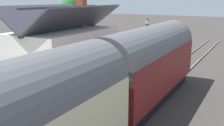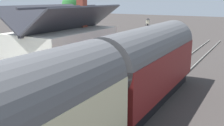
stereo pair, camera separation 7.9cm
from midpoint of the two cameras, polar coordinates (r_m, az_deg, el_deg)
name	(u,v)px [view 2 (the right image)]	position (r m, az deg, el deg)	size (l,w,h in m)	color
ground_plane	(128,100)	(15.68, 3.55, -8.04)	(160.00, 160.00, 0.00)	#383330
platform	(72,82)	(17.59, -8.60, -4.14)	(32.00, 6.23, 0.91)	gray
platform_edge_coping	(110,82)	(15.88, -0.25, -4.20)	(32.00, 0.36, 0.02)	beige
rail_near	(154,104)	(15.07, 9.16, -8.83)	(52.00, 0.08, 0.14)	gray
rail_far	(130,100)	(15.58, 4.15, -7.92)	(52.00, 0.08, 0.14)	gray
train	(102,88)	(10.95, -1.96, -5.43)	(20.16, 2.73, 4.32)	black
station_building	(65,49)	(18.41, -10.01, 3.06)	(7.70, 4.50, 5.47)	silver
bench_mid_platform	(14,98)	(12.93, -20.27, -7.18)	(1.41, 0.48, 0.88)	brown
planter_corner_building	(108,63)	(18.62, -0.71, 0.06)	(0.69, 0.69, 0.91)	#9E5138
planter_by_door	(61,94)	(13.17, -10.75, -6.67)	(0.44, 0.44, 0.72)	teal
planter_edge_far	(137,51)	(24.14, 5.45, 2.65)	(1.10, 0.32, 0.58)	black
lamp_post_platform	(148,30)	(21.75, 7.79, 7.01)	(0.32, 0.50, 3.40)	black
tree_distant	(75,9)	(32.33, -7.99, 11.59)	(3.37, 2.87, 6.82)	#4C3828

